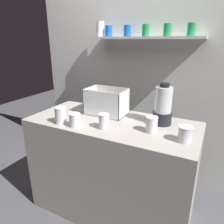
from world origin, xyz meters
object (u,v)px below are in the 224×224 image
object	(u,v)px
blender_pitcher	(163,107)
juice_cup_beet_far_left	(61,116)
carrot_display_bin	(105,106)
juice_cup_carrot_middle	(104,122)
juice_cup_orange_far_right	(185,135)
juice_cup_mango_left	(75,121)
juice_cup_mango_right	(152,125)

from	to	relation	value
blender_pitcher	juice_cup_beet_far_left	distance (m)	0.81
blender_pitcher	juice_cup_beet_far_left	size ratio (longest dim) A/B	2.45
carrot_display_bin	juice_cup_carrot_middle	xyz separation A→B (m)	(0.15, -0.30, -0.02)
juice_cup_orange_far_right	juice_cup_carrot_middle	bearing A→B (deg)	-174.80
juice_cup_mango_left	juice_cup_carrot_middle	world-z (taller)	juice_cup_carrot_middle
juice_cup_beet_far_left	juice_cup_mango_left	bearing A→B (deg)	-1.87
blender_pitcher	juice_cup_mango_left	bearing A→B (deg)	-148.15
carrot_display_bin	juice_cup_beet_far_left	distance (m)	0.42
juice_cup_orange_far_right	carrot_display_bin	bearing A→B (deg)	161.41
carrot_display_bin	blender_pitcher	size ratio (longest dim) A/B	1.06
juice_cup_mango_left	juice_cup_orange_far_right	bearing A→B (deg)	8.80
juice_cup_mango_right	juice_cup_orange_far_right	bearing A→B (deg)	-11.05
carrot_display_bin	juice_cup_mango_left	size ratio (longest dim) A/B	3.28
carrot_display_bin	juice_cup_carrot_middle	world-z (taller)	carrot_display_bin
blender_pitcher	juice_cup_orange_far_right	xyz separation A→B (m)	(0.21, -0.24, -0.09)
carrot_display_bin	juice_cup_mango_left	xyz separation A→B (m)	(-0.07, -0.37, -0.03)
juice_cup_mango_left	juice_cup_orange_far_right	size ratio (longest dim) A/B	0.99
juice_cup_mango_right	juice_cup_mango_left	bearing A→B (deg)	-163.01
juice_cup_carrot_middle	juice_cup_mango_right	size ratio (longest dim) A/B	0.98
juice_cup_mango_left	juice_cup_carrot_middle	bearing A→B (deg)	18.10
juice_cup_mango_right	juice_cup_orange_far_right	distance (m)	0.24
juice_cup_orange_far_right	juice_cup_mango_right	bearing A→B (deg)	168.95
juice_cup_mango_left	juice_cup_beet_far_left	bearing A→B (deg)	178.13
juice_cup_beet_far_left	juice_cup_mango_left	world-z (taller)	juice_cup_beet_far_left
blender_pitcher	juice_cup_mango_right	bearing A→B (deg)	-97.96
juice_cup_beet_far_left	juice_cup_mango_right	bearing A→B (deg)	13.32
juice_cup_beet_far_left	juice_cup_mango_left	distance (m)	0.14
blender_pitcher	juice_cup_orange_far_right	bearing A→B (deg)	-48.37
juice_cup_beet_far_left	juice_cup_orange_far_right	xyz separation A→B (m)	(0.94, 0.12, -0.01)
blender_pitcher	juice_cup_mango_right	size ratio (longest dim) A/B	2.79
carrot_display_bin	juice_cup_beet_far_left	world-z (taller)	carrot_display_bin
juice_cup_mango_right	juice_cup_carrot_middle	bearing A→B (deg)	-163.72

